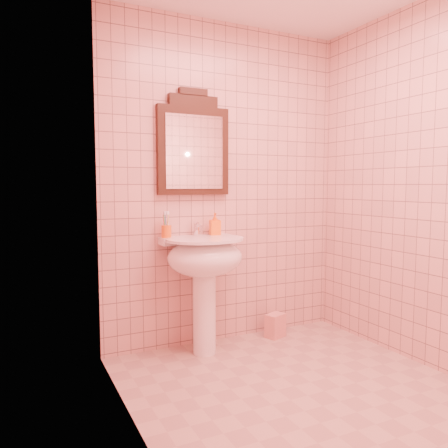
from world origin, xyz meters
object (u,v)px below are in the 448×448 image
soap_dispenser (215,224)px  towel (275,326)px  toothbrush_cup (166,231)px  mirror (193,146)px  pedestal_sink (205,265)px

soap_dispenser → towel: 1.00m
towel → toothbrush_cup: bearing=174.7°
towel → mirror: bearing=168.4°
soap_dispenser → towel: soap_dispenser is taller
pedestal_sink → towel: (0.66, 0.07, -0.57)m
pedestal_sink → mirror: (0.00, 0.20, 0.88)m
soap_dispenser → towel: (0.51, -0.07, -0.85)m
toothbrush_cup → towel: 1.22m
pedestal_sink → towel: size_ratio=4.48×
mirror → soap_dispenser: bearing=-23.4°
mirror → towel: (0.66, -0.14, -1.44)m
toothbrush_cup → mirror: bearing=12.5°
mirror → towel: bearing=-11.6°
soap_dispenser → toothbrush_cup: bearing=-170.5°
mirror → toothbrush_cup: size_ratio=4.68×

